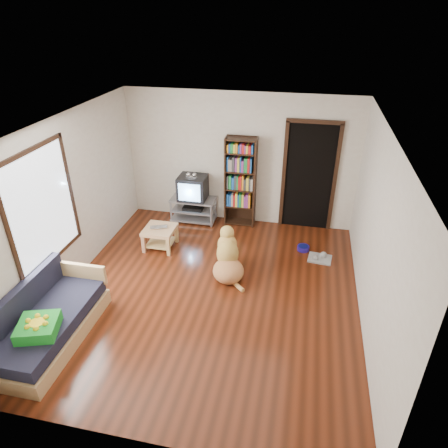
% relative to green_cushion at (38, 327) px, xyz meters
% --- Properties ---
extents(ground, '(5.00, 5.00, 0.00)m').
position_rel_green_cushion_xyz_m(ground, '(1.75, 1.68, -0.50)').
color(ground, '#57200E').
rests_on(ground, ground).
extents(ceiling, '(5.00, 5.00, 0.00)m').
position_rel_green_cushion_xyz_m(ceiling, '(1.75, 1.68, 2.10)').
color(ceiling, white).
rests_on(ceiling, ground).
extents(wall_back, '(4.50, 0.00, 4.50)m').
position_rel_green_cushion_xyz_m(wall_back, '(1.75, 4.18, 0.80)').
color(wall_back, beige).
rests_on(wall_back, ground).
extents(wall_front, '(4.50, 0.00, 4.50)m').
position_rel_green_cushion_xyz_m(wall_front, '(1.75, -0.82, 0.80)').
color(wall_front, beige).
rests_on(wall_front, ground).
extents(wall_left, '(0.00, 5.00, 5.00)m').
position_rel_green_cushion_xyz_m(wall_left, '(-0.50, 1.68, 0.80)').
color(wall_left, beige).
rests_on(wall_left, ground).
extents(wall_right, '(0.00, 5.00, 5.00)m').
position_rel_green_cushion_xyz_m(wall_right, '(4.00, 1.68, 0.80)').
color(wall_right, beige).
rests_on(wall_right, ground).
extents(green_cushion, '(0.58, 0.58, 0.15)m').
position_rel_green_cushion_xyz_m(green_cushion, '(0.00, 0.00, 0.00)').
color(green_cushion, green).
rests_on(green_cushion, sofa).
extents(laptop, '(0.36, 0.29, 0.02)m').
position_rel_green_cushion_xyz_m(laptop, '(0.53, 2.77, -0.08)').
color(laptop, silver).
rests_on(laptop, coffee_table).
extents(dog_bowl, '(0.22, 0.22, 0.08)m').
position_rel_green_cushion_xyz_m(dog_bowl, '(3.12, 3.24, -0.46)').
color(dog_bowl, navy).
rests_on(dog_bowl, ground).
extents(grey_rag, '(0.43, 0.36, 0.03)m').
position_rel_green_cushion_xyz_m(grey_rag, '(3.42, 2.99, -0.48)').
color(grey_rag, '#969696').
rests_on(grey_rag, ground).
extents(window, '(0.03, 1.46, 1.70)m').
position_rel_green_cushion_xyz_m(window, '(-0.48, 1.18, 1.00)').
color(window, white).
rests_on(window, wall_left).
extents(doorway, '(1.03, 0.05, 2.19)m').
position_rel_green_cushion_xyz_m(doorway, '(3.10, 4.16, 0.62)').
color(doorway, black).
rests_on(doorway, wall_back).
extents(tv_stand, '(0.90, 0.45, 0.50)m').
position_rel_green_cushion_xyz_m(tv_stand, '(0.85, 3.93, -0.23)').
color(tv_stand, '#99999E').
rests_on(tv_stand, ground).
extents(crt_tv, '(0.55, 0.52, 0.58)m').
position_rel_green_cushion_xyz_m(crt_tv, '(0.85, 3.95, 0.25)').
color(crt_tv, black).
rests_on(crt_tv, tv_stand).
extents(bookshelf, '(0.60, 0.30, 1.80)m').
position_rel_green_cushion_xyz_m(bookshelf, '(1.80, 4.02, 0.50)').
color(bookshelf, black).
rests_on(bookshelf, ground).
extents(sofa, '(0.80, 1.80, 0.80)m').
position_rel_green_cushion_xyz_m(sofa, '(-0.12, 0.30, -0.24)').
color(sofa, tan).
rests_on(sofa, ground).
extents(coffee_table, '(0.55, 0.55, 0.40)m').
position_rel_green_cushion_xyz_m(coffee_table, '(0.53, 2.80, -0.22)').
color(coffee_table, tan).
rests_on(coffee_table, ground).
extents(dog, '(0.64, 0.91, 0.81)m').
position_rel_green_cushion_xyz_m(dog, '(1.92, 2.24, -0.20)').
color(dog, '#CB854E').
rests_on(dog, ground).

